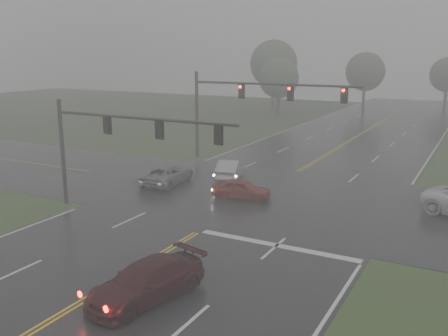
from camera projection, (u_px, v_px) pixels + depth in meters
The scene contains 13 objects.
main_road at pixel (245, 204), 31.91m from camera, with size 18.00×160.00×0.02m, color black.
cross_street at pixel (258, 196), 33.63m from camera, with size 120.00×14.00×0.02m, color black.
stop_bar at pixel (277, 246), 25.04m from camera, with size 8.50×0.50×0.01m, color silver.
sedan_maroon at pixel (147, 299), 19.64m from camera, with size 2.09×5.14×1.49m, color black.
sedan_red at pixel (242, 199), 33.02m from camera, with size 1.56×3.87×1.32m, color maroon.
sedan_silver at pixel (230, 179), 38.30m from camera, with size 1.57×4.51×1.49m, color #A2A5AA.
car_grey at pixel (168, 184), 36.76m from camera, with size 2.34×5.08×1.41m, color slate.
signal_gantry_near at pixel (109, 136), 29.22m from camera, with size 12.50×0.29×6.67m.
signal_gantry_far at pixel (243, 99), 42.66m from camera, with size 14.93×0.40×7.82m.
tree_nw_a at pixel (279, 78), 73.21m from camera, with size 5.93×5.93×8.71m.
tree_n_mid at pixel (365, 72), 83.11m from camera, with size 6.47×6.47×9.50m.
tree_nw_b at pixel (274, 64), 82.33m from camera, with size 7.82×7.82×11.49m.
tree_n_far at pixel (448, 75), 84.82m from camera, with size 5.88×5.88×8.63m.
Camera 1 is at (13.24, -7.56, 9.51)m, focal length 40.00 mm.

